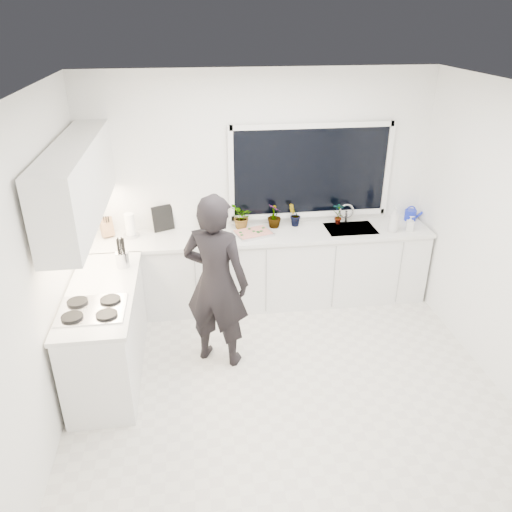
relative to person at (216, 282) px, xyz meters
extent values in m
cube|color=beige|center=(0.60, -0.40, -0.90)|extent=(4.00, 3.50, 0.02)
cube|color=white|center=(0.60, 1.36, 0.46)|extent=(4.00, 0.02, 2.70)
cube|color=white|center=(-1.41, -0.40, 0.46)|extent=(0.02, 3.50, 2.70)
cube|color=white|center=(2.61, -0.40, 0.46)|extent=(0.02, 3.50, 2.70)
cube|color=white|center=(0.60, -0.40, 1.82)|extent=(4.00, 3.50, 0.02)
cube|color=black|center=(1.20, 1.32, 0.66)|extent=(1.80, 0.02, 1.00)
cube|color=white|center=(0.60, 1.05, -0.45)|extent=(3.92, 0.58, 0.88)
cube|color=white|center=(-1.07, -0.05, -0.45)|extent=(0.58, 1.60, 0.88)
cube|color=silver|center=(0.60, 1.04, 0.01)|extent=(3.94, 0.62, 0.04)
cube|color=silver|center=(-1.07, -0.05, 0.01)|extent=(0.62, 1.60, 0.04)
cube|color=white|center=(-1.19, 0.30, 0.96)|extent=(0.34, 2.10, 0.70)
cube|color=silver|center=(1.65, 1.05, -0.02)|extent=(0.58, 0.42, 0.14)
cylinder|color=silver|center=(1.65, 1.25, 0.14)|extent=(0.03, 0.03, 0.22)
cube|color=black|center=(-1.09, -0.40, 0.04)|extent=(0.56, 0.48, 0.03)
imported|color=black|center=(0.00, 0.00, 0.00)|extent=(0.77, 0.66, 1.78)
cube|color=silver|center=(0.49, 1.02, 0.04)|extent=(0.48, 0.42, 0.03)
cube|color=red|center=(0.49, 1.02, 0.06)|extent=(0.44, 0.37, 0.01)
cylinder|color=#1423BB|center=(2.45, 1.21, 0.09)|extent=(0.17, 0.17, 0.13)
cylinder|color=white|center=(-0.89, 1.15, 0.16)|extent=(0.12, 0.12, 0.26)
cube|color=#9D6449|center=(-1.16, 1.19, 0.14)|extent=(0.16, 0.14, 0.22)
cylinder|color=silver|center=(-0.90, 0.40, 0.11)|extent=(0.15, 0.15, 0.16)
cube|color=black|center=(0.01, 1.29, 0.17)|extent=(0.22, 0.05, 0.28)
cube|color=black|center=(-0.53, 1.29, 0.18)|extent=(0.24, 0.12, 0.30)
imported|color=#26662D|center=(0.38, 1.21, 0.18)|extent=(0.28, 0.31, 0.30)
imported|color=#26662D|center=(0.76, 1.21, 0.17)|extent=(0.22, 0.22, 0.29)
imported|color=#26662D|center=(1.01, 1.21, 0.16)|extent=(0.19, 0.17, 0.27)
imported|color=#26662D|center=(1.55, 1.21, 0.16)|extent=(0.16, 0.13, 0.27)
imported|color=#D8BF66|center=(2.11, 0.90, 0.18)|extent=(0.13, 0.14, 0.30)
imported|color=#D8BF66|center=(2.32, 0.90, 0.12)|extent=(0.10, 0.10, 0.18)
camera|label=1|loc=(-0.17, -4.19, 2.33)|focal=35.00mm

